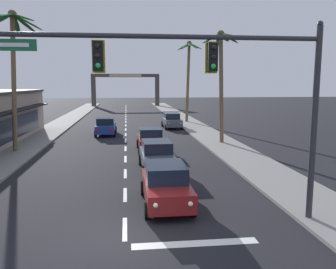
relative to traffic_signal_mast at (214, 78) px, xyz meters
The scene contains 14 objects.
ground_plane 6.04m from the traffic_signal_mast, 166.21° to the right, with size 220.00×220.00×0.00m, color black.
sidewalk_right 20.47m from the traffic_signal_mast, 76.13° to the left, with size 3.20×110.00×0.14m, color gray.
sidewalk_left 22.67m from the traffic_signal_mast, 119.39° to the left, with size 3.20×110.00×0.14m, color gray.
lane_markings 20.50m from the traffic_signal_mast, 97.63° to the left, with size 4.28×88.47×0.01m.
traffic_signal_mast is the anchor object (origin of this frame).
sedan_lead_at_stop_bar 5.09m from the traffic_signal_mast, 120.09° to the left, with size 1.97×4.46×1.68m.
sedan_third_in_queue 9.34m from the traffic_signal_mast, 98.47° to the left, with size 2.02×4.48×1.68m.
sedan_fifth_in_queue 14.74m from the traffic_signal_mast, 94.89° to the left, with size 1.97×4.46×1.68m.
sedan_oncoming_far 23.48m from the traffic_signal_mast, 102.33° to the left, with size 1.99×4.47×1.68m.
sedan_parked_nearest_kerb 27.47m from the traffic_signal_mast, 85.66° to the left, with size 2.05×4.49×1.68m.
palm_left_second 18.06m from the traffic_signal_mast, 126.55° to the left, with size 4.11×4.13×9.93m.
palm_right_second 17.05m from the traffic_signal_mast, 74.09° to the left, with size 2.98×3.05×9.12m.
palm_right_third 32.67m from the traffic_signal_mast, 81.44° to the left, with size 3.10×3.46×10.15m.
town_gateway_arch 64.54m from the traffic_signal_mast, 92.70° to the left, with size 14.41×0.90×6.92m.
Camera 1 is at (0.13, -10.80, 4.99)m, focal length 37.51 mm.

